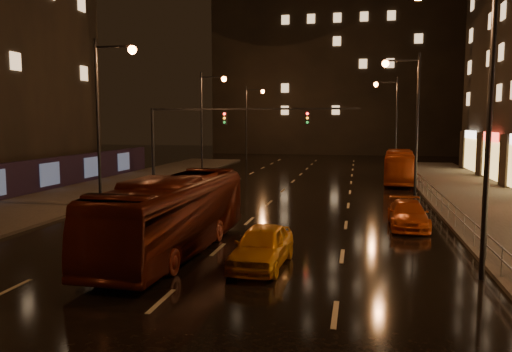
{
  "coord_description": "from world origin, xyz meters",
  "views": [
    {
      "loc": [
        5.51,
        -15.16,
        5.18
      ],
      "look_at": [
        0.56,
        9.0,
        2.5
      ],
      "focal_mm": 35.0,
      "sensor_mm": 36.0,
      "label": 1
    }
  ],
  "objects_px": {
    "bus_red": "(173,214)",
    "taxi_far": "(408,214)",
    "taxi_near": "(262,246)",
    "bus_curb": "(399,167)"
  },
  "relations": [
    {
      "from": "bus_curb",
      "to": "taxi_near",
      "type": "xyz_separation_m",
      "value": [
        -6.79,
        -26.65,
        -0.65
      ]
    },
    {
      "from": "taxi_far",
      "to": "taxi_near",
      "type": "bearing_deg",
      "value": -125.99
    },
    {
      "from": "bus_curb",
      "to": "taxi_near",
      "type": "height_order",
      "value": "bus_curb"
    },
    {
      "from": "taxi_near",
      "to": "taxi_far",
      "type": "bearing_deg",
      "value": 57.07
    },
    {
      "from": "bus_curb",
      "to": "taxi_near",
      "type": "distance_m",
      "value": 27.51
    },
    {
      "from": "taxi_near",
      "to": "bus_curb",
      "type": "bearing_deg",
      "value": 78.75
    },
    {
      "from": "bus_red",
      "to": "taxi_far",
      "type": "distance_m",
      "value": 11.79
    },
    {
      "from": "bus_red",
      "to": "taxi_near",
      "type": "xyz_separation_m",
      "value": [
        3.82,
        -1.21,
        -0.79
      ]
    },
    {
      "from": "bus_red",
      "to": "taxi_far",
      "type": "height_order",
      "value": "bus_red"
    },
    {
      "from": "taxi_near",
      "to": "taxi_far",
      "type": "distance_m",
      "value": 9.86
    }
  ]
}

